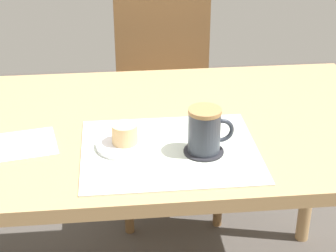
% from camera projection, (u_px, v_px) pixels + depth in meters
% --- Properties ---
extents(dining_table, '(1.38, 0.76, 0.71)m').
position_uv_depth(dining_table, '(141.00, 146.00, 1.56)').
color(dining_table, tan).
rests_on(dining_table, ground_plane).
extents(wooden_chair, '(0.43, 0.43, 0.89)m').
position_uv_depth(wooden_chair, '(166.00, 92.00, 2.26)').
color(wooden_chair, brown).
rests_on(wooden_chair, ground_plane).
extents(placemat, '(0.44, 0.36, 0.00)m').
position_uv_depth(placemat, '(170.00, 151.00, 1.39)').
color(placemat, silver).
rests_on(placemat, dining_table).
extents(pastry_plate, '(0.15, 0.15, 0.01)m').
position_uv_depth(pastry_plate, '(125.00, 145.00, 1.40)').
color(pastry_plate, white).
rests_on(pastry_plate, placemat).
extents(pastry, '(0.06, 0.06, 0.05)m').
position_uv_depth(pastry, '(125.00, 134.00, 1.39)').
color(pastry, '#E5BC7F').
rests_on(pastry, pastry_plate).
extents(coffee_coaster, '(0.10, 0.10, 0.00)m').
position_uv_depth(coffee_coaster, '(204.00, 151.00, 1.38)').
color(coffee_coaster, '#232328').
rests_on(coffee_coaster, placemat).
extents(coffee_mug, '(0.11, 0.08, 0.11)m').
position_uv_depth(coffee_mug, '(205.00, 130.00, 1.35)').
color(coffee_mug, '#2D333D').
rests_on(coffee_mug, coffee_coaster).
extents(paper_napkin, '(0.18, 0.18, 0.00)m').
position_uv_depth(paper_napkin, '(26.00, 144.00, 1.42)').
color(paper_napkin, silver).
rests_on(paper_napkin, dining_table).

